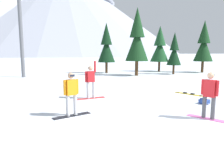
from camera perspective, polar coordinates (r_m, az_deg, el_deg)
The scene contains 14 objects.
ground_plane at distance 7.68m, azimuth 17.46°, elevation -10.95°, with size 800.00×800.00×0.00m, color silver.
snowboarder_foreground at distance 8.76m, azimuth 24.55°, elevation -2.59°, with size 1.02×1.48×1.77m.
snowboarder_midground at distance 8.50m, azimuth -10.81°, elevation -2.45°, with size 1.56×0.75×1.73m.
snowboarder_background at distance 11.62m, azimuth -5.72°, elevation 0.82°, with size 1.61×0.51×2.04m.
loose_snowboard_far_spare at distance 13.69m, azimuth 19.80°, elevation -2.50°, with size 1.02×1.78×0.09m.
backpack_blue at distance 11.42m, azimuth 23.39°, elevation -4.22°, with size 0.38×0.55×0.29m.
pine_tree_twin at distance 23.53m, azimuth 6.71°, elevation 11.86°, with size 2.49×2.49×7.24m.
pine_tree_tall at distance 29.30m, azimuth 23.28°, elevation 9.67°, with size 2.33×2.33×6.41m.
pine_tree_slender at distance 25.82m, azimuth 16.27°, elevation 8.34°, with size 1.65×1.65×4.82m.
pine_tree_broad at distance 29.16m, azimuth 12.62°, elevation 9.67°, with size 2.44×2.44×5.95m.
pine_tree_short at distance 26.23m, azimuth -1.50°, elevation 10.11°, with size 2.12×2.12×6.03m.
ski_lift_tower at distance 23.94m, azimuth -23.45°, elevation 17.79°, with size 3.13×0.36×11.95m.
peak_north_spur at distance 208.76m, azimuth -25.74°, elevation 17.94°, with size 143.25×143.25×76.62m.
peak_east_ridge at distance 223.76m, azimuth -13.04°, elevation 18.50°, with size 224.33×224.33×81.54m.
Camera 1 is at (-4.19, -5.93, 2.49)m, focal length 34.26 mm.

